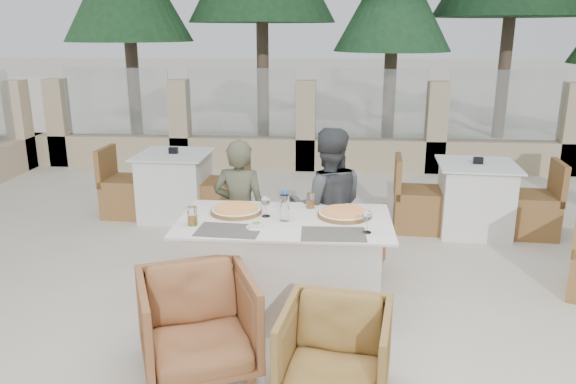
# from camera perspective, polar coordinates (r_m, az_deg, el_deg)

# --- Properties ---
(ground) EXTENTS (80.00, 80.00, 0.00)m
(ground) POSITION_cam_1_polar(r_m,az_deg,el_deg) (4.47, -1.36, -12.52)
(ground) COLOR beige
(ground) RESTS_ON ground
(sand_patch) EXTENTS (30.00, 16.00, 0.01)m
(sand_patch) POSITION_cam_1_polar(r_m,az_deg,el_deg) (18.03, 3.25, 9.34)
(sand_patch) COLOR beige
(sand_patch) RESTS_ON ground
(perimeter_wall_far) EXTENTS (10.00, 0.34, 1.60)m
(perimeter_wall_far) POSITION_cam_1_polar(r_m,az_deg,el_deg) (8.81, 1.82, 7.39)
(perimeter_wall_far) COLOR tan
(perimeter_wall_far) RESTS_ON ground
(pine_centre) EXTENTS (2.20, 2.20, 5.00)m
(pine_centre) POSITION_cam_1_polar(r_m,az_deg,el_deg) (11.16, 10.65, 17.74)
(pine_centre) COLOR #214E29
(pine_centre) RESTS_ON ground
(dining_table) EXTENTS (1.60, 0.90, 0.77)m
(dining_table) POSITION_cam_1_polar(r_m,az_deg,el_deg) (4.36, -0.32, -7.61)
(dining_table) COLOR silver
(dining_table) RESTS_ON ground
(placemat_near_left) EXTENTS (0.47, 0.33, 0.00)m
(placemat_near_left) POSITION_cam_1_polar(r_m,az_deg,el_deg) (4.02, -6.06, -3.89)
(placemat_near_left) COLOR #514B46
(placemat_near_left) RESTS_ON dining_table
(placemat_near_right) EXTENTS (0.46, 0.31, 0.00)m
(placemat_near_right) POSITION_cam_1_polar(r_m,az_deg,el_deg) (3.94, 4.64, -4.28)
(placemat_near_right) COLOR #504D45
(placemat_near_right) RESTS_ON dining_table
(pizza_left) EXTENTS (0.49, 0.49, 0.05)m
(pizza_left) POSITION_cam_1_polar(r_m,az_deg,el_deg) (4.39, -5.28, -1.80)
(pizza_left) COLOR orange
(pizza_left) RESTS_ON dining_table
(pizza_right) EXTENTS (0.48, 0.48, 0.05)m
(pizza_right) POSITION_cam_1_polar(r_m,az_deg,el_deg) (4.31, 5.67, -2.16)
(pizza_right) COLOR orange
(pizza_right) RESTS_ON dining_table
(water_bottle) EXTENTS (0.08, 0.08, 0.24)m
(water_bottle) POSITION_cam_1_polar(r_m,az_deg,el_deg) (4.17, -0.34, -1.38)
(water_bottle) COLOR #ACCAE2
(water_bottle) RESTS_ON dining_table
(wine_glass_centre) EXTENTS (0.09, 0.09, 0.18)m
(wine_glass_centre) POSITION_cam_1_polar(r_m,az_deg,el_deg) (4.27, -2.26, -1.33)
(wine_glass_centre) COLOR white
(wine_glass_centre) RESTS_ON dining_table
(wine_glass_corner) EXTENTS (0.08, 0.08, 0.18)m
(wine_glass_corner) POSITION_cam_1_polar(r_m,az_deg,el_deg) (3.97, 8.05, -2.87)
(wine_glass_corner) COLOR silver
(wine_glass_corner) RESTS_ON dining_table
(beer_glass_left) EXTENTS (0.09, 0.09, 0.14)m
(beer_glass_left) POSITION_cam_1_polar(r_m,az_deg,el_deg) (4.15, -9.70, -2.42)
(beer_glass_left) COLOR #C2851B
(beer_glass_left) RESTS_ON dining_table
(beer_glass_right) EXTENTS (0.07, 0.07, 0.13)m
(beer_glass_right) POSITION_cam_1_polar(r_m,az_deg,el_deg) (4.48, 2.30, -0.88)
(beer_glass_right) COLOR #C1701B
(beer_glass_right) RESTS_ON dining_table
(olive_dish) EXTENTS (0.13, 0.13, 0.04)m
(olive_dish) POSITION_cam_1_polar(r_m,az_deg,el_deg) (4.05, -3.23, -3.37)
(olive_dish) COLOR silver
(olive_dish) RESTS_ON dining_table
(armchair_far_left) EXTENTS (0.83, 0.84, 0.60)m
(armchair_far_left) POSITION_cam_1_polar(r_m,az_deg,el_deg) (5.16, -4.69, -4.83)
(armchair_far_left) COLOR olive
(armchair_far_left) RESTS_ON ground
(armchair_far_right) EXTENTS (0.89, 0.90, 0.66)m
(armchair_far_right) POSITION_cam_1_polar(r_m,az_deg,el_deg) (5.04, 5.23, -5.02)
(armchair_far_right) COLOR brown
(armchair_far_right) RESTS_ON ground
(armchair_near_left) EXTENTS (0.93, 0.94, 0.66)m
(armchair_near_left) POSITION_cam_1_polar(r_m,az_deg,el_deg) (3.75, -9.15, -13.02)
(armchair_near_left) COLOR brown
(armchair_near_left) RESTS_ON ground
(armchair_near_right) EXTENTS (0.72, 0.74, 0.59)m
(armchair_near_right) POSITION_cam_1_polar(r_m,az_deg,el_deg) (3.48, 4.77, -16.04)
(armchair_near_right) COLOR olive
(armchair_near_right) RESTS_ON ground
(diner_left) EXTENTS (0.49, 0.34, 1.27)m
(diner_left) POSITION_cam_1_polar(r_m,az_deg,el_deg) (4.86, -4.90, -2.01)
(diner_left) COLOR #474A36
(diner_left) RESTS_ON ground
(diner_right) EXTENTS (0.72, 0.59, 1.38)m
(diner_right) POSITION_cam_1_polar(r_m,az_deg,el_deg) (4.78, 4.03, -1.59)
(diner_right) COLOR #3B3D41
(diner_right) RESTS_ON ground
(bg_table_a) EXTENTS (1.67, 0.88, 0.77)m
(bg_table_a) POSITION_cam_1_polar(r_m,az_deg,el_deg) (6.71, -11.37, 0.65)
(bg_table_a) COLOR silver
(bg_table_a) RESTS_ON ground
(bg_table_b) EXTENTS (1.69, 0.94, 0.77)m
(bg_table_b) POSITION_cam_1_polar(r_m,az_deg,el_deg) (6.41, 18.42, -0.61)
(bg_table_b) COLOR silver
(bg_table_b) RESTS_ON ground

